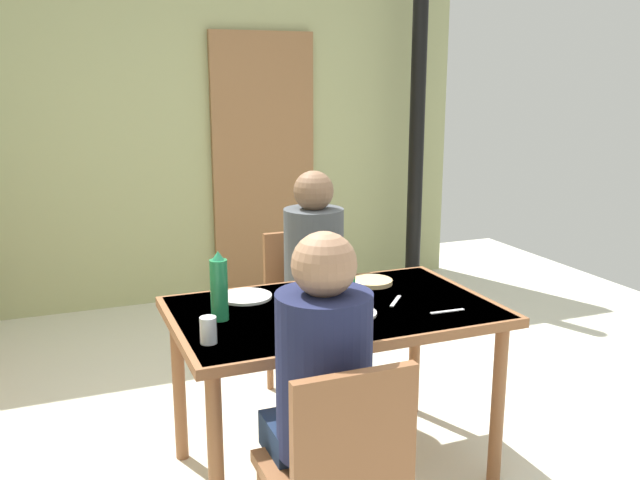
{
  "coord_description": "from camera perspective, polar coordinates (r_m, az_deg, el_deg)",
  "views": [
    {
      "loc": [
        -0.87,
        -2.46,
        1.66
      ],
      "look_at": [
        0.18,
        0.15,
        0.99
      ],
      "focal_mm": 38.5,
      "sensor_mm": 36.0,
      "label": 1
    }
  ],
  "objects": [
    {
      "name": "chair_near_diner",
      "position": [
        2.19,
        1.6,
        -18.77
      ],
      "size": [
        0.4,
        0.4,
        0.87
      ],
      "color": "brown",
      "rests_on": "ground_plane"
    },
    {
      "name": "stove_pipe_column",
      "position": [
        5.51,
        8.05,
        8.98
      ],
      "size": [
        0.12,
        0.12,
        2.51
      ],
      "primitive_type": "cylinder",
      "color": "black",
      "rests_on": "ground_plane"
    },
    {
      "name": "cutlery_fork_near",
      "position": [
        2.82,
        10.54,
        -5.85
      ],
      "size": [
        0.15,
        0.02,
        0.0
      ],
      "primitive_type": "cube",
      "rotation": [
        0.0,
        0.0,
        6.24
      ],
      "color": "silver",
      "rests_on": "dining_table"
    },
    {
      "name": "person_far_diner",
      "position": [
        3.44,
        -0.44,
        -1.5
      ],
      "size": [
        0.3,
        0.37,
        0.77
      ],
      "rotation": [
        0.0,
        0.0,
        3.14
      ],
      "color": "#445750",
      "rests_on": "ground_plane"
    },
    {
      "name": "door_wooden",
      "position": [
        5.31,
        -4.7,
        6.13
      ],
      "size": [
        0.8,
        0.05,
        2.0
      ],
      "primitive_type": "cube",
      "color": "#94653E",
      "rests_on": "ground_plane"
    },
    {
      "name": "person_near_diner",
      "position": [
        2.17,
        0.18,
        -10.61
      ],
      "size": [
        0.3,
        0.37,
        0.77
      ],
      "color": "#182847",
      "rests_on": "ground_plane"
    },
    {
      "name": "chair_far_diner",
      "position": [
        3.64,
        -1.23,
        -5.32
      ],
      "size": [
        0.4,
        0.4,
        0.87
      ],
      "rotation": [
        0.0,
        0.0,
        3.14
      ],
      "color": "brown",
      "rests_on": "ground_plane"
    },
    {
      "name": "cutlery_knife_near",
      "position": [
        2.91,
        6.3,
        -5.06
      ],
      "size": [
        0.11,
        0.12,
        0.0
      ],
      "primitive_type": "cube",
      "rotation": [
        0.0,
        0.0,
        0.86
      ],
      "color": "silver",
      "rests_on": "dining_table"
    },
    {
      "name": "wall_back",
      "position": [
        5.2,
        -12.38,
        8.55
      ],
      "size": [
        4.63,
        0.1,
        2.51
      ],
      "primitive_type": "cube",
      "color": "tan",
      "rests_on": "ground_plane"
    },
    {
      "name": "bread_plate_sliced",
      "position": [
        3.15,
        4.32,
        -3.47
      ],
      "size": [
        0.19,
        0.19,
        0.02
      ],
      "primitive_type": "cylinder",
      "color": "#DBB77A",
      "rests_on": "dining_table"
    },
    {
      "name": "ground_plane",
      "position": [
        3.09,
        -2.16,
        -19.15
      ],
      "size": [
        6.9,
        6.9,
        0.0
      ],
      "primitive_type": "plane",
      "color": "silver"
    },
    {
      "name": "dinner_plate_near_left",
      "position": [
        2.96,
        -6.21,
        -4.69
      ],
      "size": [
        0.23,
        0.23,
        0.01
      ],
      "primitive_type": "cylinder",
      "color": "silver",
      "rests_on": "dining_table"
    },
    {
      "name": "dining_table",
      "position": [
        2.86,
        1.13,
        -7.1
      ],
      "size": [
        1.32,
        0.82,
        0.74
      ],
      "color": "brown",
      "rests_on": "ground_plane"
    },
    {
      "name": "serving_bowl_center",
      "position": [
        2.97,
        1.7,
        -4.1
      ],
      "size": [
        0.17,
        0.17,
        0.05
      ],
      "primitive_type": "cylinder",
      "color": "#EBE5C8",
      "rests_on": "dining_table"
    },
    {
      "name": "water_bottle_green_near",
      "position": [
        2.67,
        -8.39,
        -3.95
      ],
      "size": [
        0.07,
        0.07,
        0.28
      ],
      "color": "#21824B",
      "rests_on": "dining_table"
    },
    {
      "name": "water_bottle_green_far",
      "position": [
        2.52,
        2.13,
        -4.75
      ],
      "size": [
        0.07,
        0.07,
        0.29
      ],
      "color": "#26864A",
      "rests_on": "dining_table"
    },
    {
      "name": "drinking_glass_by_near_diner",
      "position": [
        2.47,
        -9.27,
        -7.4
      ],
      "size": [
        0.06,
        0.06,
        0.1
      ],
      "primitive_type": "cylinder",
      "color": "silver",
      "rests_on": "dining_table"
    },
    {
      "name": "dinner_plate_near_right",
      "position": [
        2.74,
        2.63,
        -6.1
      ],
      "size": [
        0.2,
        0.2,
        0.01
      ],
      "primitive_type": "cylinder",
      "color": "white",
      "rests_on": "dining_table"
    }
  ]
}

